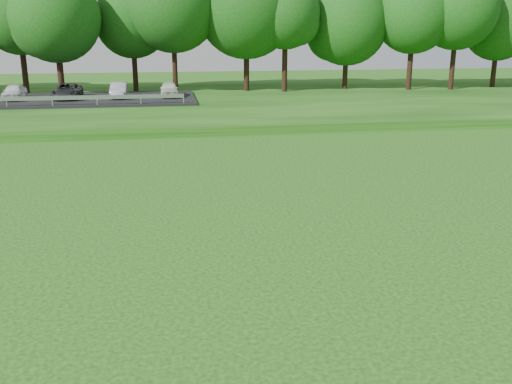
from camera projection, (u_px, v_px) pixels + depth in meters
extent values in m
cube|color=#113F0C|center=(331.00, 98.00, 49.73)|extent=(130.00, 30.00, 0.60)
cube|color=gray|center=(393.00, 128.00, 36.54)|extent=(130.00, 1.60, 0.04)
cube|color=black|center=(42.00, 100.00, 45.02)|extent=(24.00, 9.00, 0.18)
imported|color=white|center=(14.00, 92.00, 44.52)|extent=(1.42, 3.52, 1.20)
imported|color=#343337|center=(67.00, 91.00, 45.13)|extent=(1.99, 4.32, 1.20)
imported|color=#93979A|center=(119.00, 90.00, 45.74)|extent=(1.27, 3.64, 1.20)
imported|color=white|center=(169.00, 89.00, 46.35)|extent=(1.42, 3.52, 1.20)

